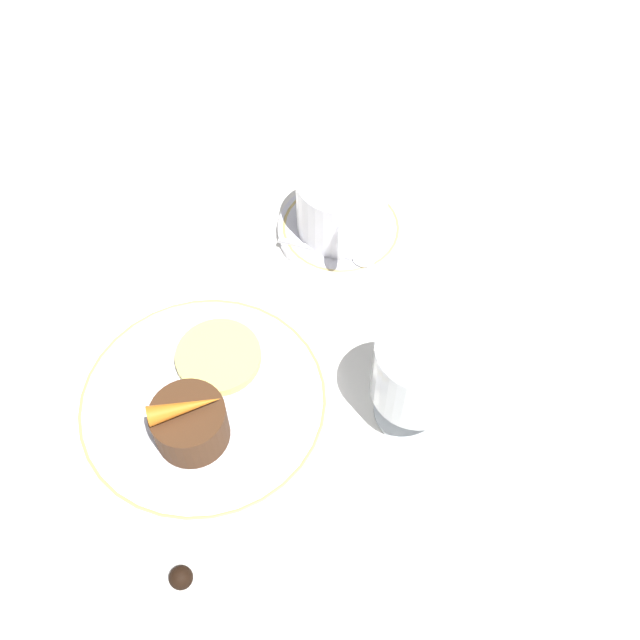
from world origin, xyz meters
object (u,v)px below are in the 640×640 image
fork (172,607)px  dessert_cake (190,424)px  dinner_plate (204,403)px  coffee_cup (342,202)px  wine_glass (419,373)px

fork → dessert_cake: (-0.14, 0.00, 0.03)m
dinner_plate → coffee_cup: coffee_cup is taller
coffee_cup → dessert_cake: (0.25, -0.12, -0.01)m
dinner_plate → fork: size_ratio=1.23×
wine_glass → dessert_cake: size_ratio=1.66×
wine_glass → dessert_cake: 0.19m
dinner_plate → fork: (0.17, -0.00, -0.01)m
wine_glass → dessert_cake: bearing=-78.9°
dinner_plate → coffee_cup: 0.24m
dessert_cake → wine_glass: bearing=101.1°
fork → coffee_cup: bearing=162.5°
dessert_cake → coffee_cup: bearing=153.6°
dinner_plate → wine_glass: 0.19m
dinner_plate → dessert_cake: bearing=-6.6°
dinner_plate → dessert_cake: dessert_cake is taller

